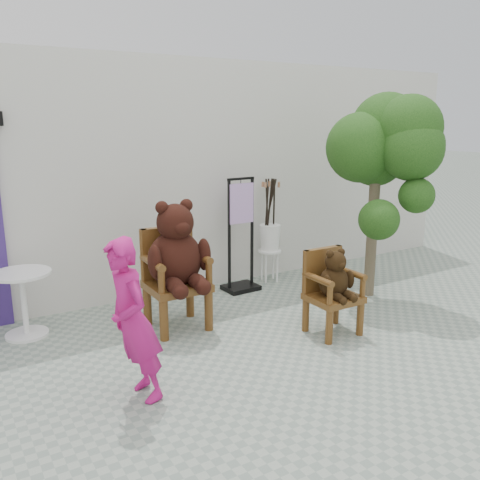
{
  "coord_description": "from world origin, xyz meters",
  "views": [
    {
      "loc": [
        -2.97,
        -3.35,
        2.24
      ],
      "look_at": [
        -0.18,
        1.3,
        0.95
      ],
      "focal_mm": 38.0,
      "sensor_mm": 36.0,
      "label": 1
    }
  ],
  "objects_px": {
    "chair_big": "(176,258)",
    "stool_bucket": "(270,237)",
    "tree": "(389,146)",
    "person": "(133,321)",
    "display_stand": "(241,248)",
    "chair_small": "(332,283)",
    "cafe_table": "(23,296)"
  },
  "relations": [
    {
      "from": "chair_big",
      "to": "stool_bucket",
      "type": "distance_m",
      "value": 2.0
    },
    {
      "from": "chair_big",
      "to": "tree",
      "type": "relative_size",
      "value": 0.55
    },
    {
      "from": "person",
      "to": "display_stand",
      "type": "height_order",
      "value": "display_stand"
    },
    {
      "from": "chair_big",
      "to": "chair_small",
      "type": "height_order",
      "value": "chair_big"
    },
    {
      "from": "stool_bucket",
      "to": "display_stand",
      "type": "bearing_deg",
      "value": -166.97
    },
    {
      "from": "chair_small",
      "to": "cafe_table",
      "type": "relative_size",
      "value": 1.32
    },
    {
      "from": "chair_big",
      "to": "display_stand",
      "type": "distance_m",
      "value": 1.47
    },
    {
      "from": "cafe_table",
      "to": "tree",
      "type": "height_order",
      "value": "tree"
    },
    {
      "from": "chair_small",
      "to": "cafe_table",
      "type": "bearing_deg",
      "value": 150.65
    },
    {
      "from": "display_stand",
      "to": "person",
      "type": "bearing_deg",
      "value": -140.91
    },
    {
      "from": "cafe_table",
      "to": "tree",
      "type": "relative_size",
      "value": 0.27
    },
    {
      "from": "tree",
      "to": "display_stand",
      "type": "bearing_deg",
      "value": 142.06
    },
    {
      "from": "chair_big",
      "to": "person",
      "type": "xyz_separation_m",
      "value": [
        -0.9,
        -1.19,
        -0.11
      ]
    },
    {
      "from": "chair_big",
      "to": "cafe_table",
      "type": "height_order",
      "value": "chair_big"
    },
    {
      "from": "cafe_table",
      "to": "chair_small",
      "type": "bearing_deg",
      "value": -29.35
    },
    {
      "from": "chair_big",
      "to": "person",
      "type": "bearing_deg",
      "value": -127.09
    },
    {
      "from": "display_stand",
      "to": "chair_small",
      "type": "bearing_deg",
      "value": -88.95
    },
    {
      "from": "cafe_table",
      "to": "stool_bucket",
      "type": "distance_m",
      "value": 3.29
    },
    {
      "from": "chair_small",
      "to": "person",
      "type": "xyz_separation_m",
      "value": [
        -2.27,
        -0.23,
        0.13
      ]
    },
    {
      "from": "chair_small",
      "to": "stool_bucket",
      "type": "height_order",
      "value": "stool_bucket"
    },
    {
      "from": "person",
      "to": "stool_bucket",
      "type": "distance_m",
      "value": 3.4
    },
    {
      "from": "chair_big",
      "to": "tree",
      "type": "height_order",
      "value": "tree"
    },
    {
      "from": "stool_bucket",
      "to": "chair_small",
      "type": "bearing_deg",
      "value": -103.58
    },
    {
      "from": "chair_big",
      "to": "cafe_table",
      "type": "bearing_deg",
      "value": 156.97
    },
    {
      "from": "chair_big",
      "to": "stool_bucket",
      "type": "bearing_deg",
      "value": 25.37
    },
    {
      "from": "chair_big",
      "to": "cafe_table",
      "type": "distance_m",
      "value": 1.64
    },
    {
      "from": "chair_small",
      "to": "display_stand",
      "type": "xyz_separation_m",
      "value": [
        -0.11,
        1.7,
        0.03
      ]
    },
    {
      "from": "display_stand",
      "to": "stool_bucket",
      "type": "distance_m",
      "value": 0.57
    },
    {
      "from": "person",
      "to": "cafe_table",
      "type": "height_order",
      "value": "person"
    },
    {
      "from": "person",
      "to": "cafe_table",
      "type": "relative_size",
      "value": 1.94
    },
    {
      "from": "display_stand",
      "to": "cafe_table",
      "type": "bearing_deg",
      "value": 179.57
    },
    {
      "from": "cafe_table",
      "to": "person",
      "type": "bearing_deg",
      "value": -72.72
    }
  ]
}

